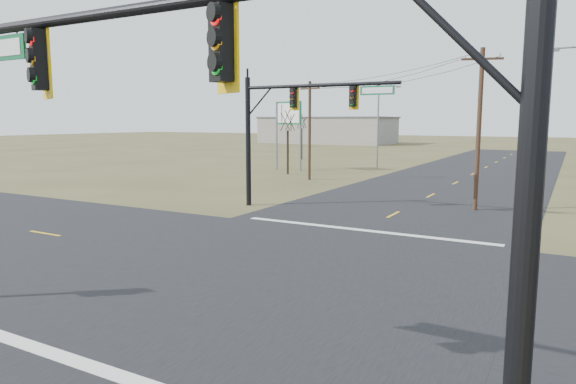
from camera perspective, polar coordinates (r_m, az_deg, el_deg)
The scene contains 14 objects.
ground at distance 17.04m, azimuth -0.91°, elevation -9.00°, with size 320.00×320.00×0.00m, color brown.
road_ew at distance 17.04m, azimuth -0.91°, elevation -8.97°, with size 160.00×14.00×0.02m, color black.
road_ns at distance 17.04m, azimuth -0.91°, elevation -8.96°, with size 14.00×160.00×0.02m, color black.
stop_bar_near at distance 11.62m, azimuth -20.80°, elevation -17.73°, with size 12.00×0.40×0.01m, color silver.
stop_bar_far at distance 23.62m, azimuth 8.29°, elevation -4.21°, with size 12.00×0.40×0.01m, color silver.
mast_arm_near at distance 7.24m, azimuth -5.01°, elevation 10.39°, with size 10.51×0.59×7.25m.
mast_arm_far at distance 28.58m, azimuth 0.41°, elevation 8.69°, with size 9.16×0.41×7.42m.
utility_pole_near at distance 30.11m, azimuth 20.45°, elevation 6.79°, with size 2.11×0.72×8.85m.
utility_pole_far at distance 43.19m, azimuth 2.41°, elevation 7.05°, with size 1.99×0.51×8.19m.
highway_sign at distance 51.77m, azimuth 0.05°, elevation 7.74°, with size 3.44×1.41×6.87m.
streetlight_c at distance 55.03m, azimuth 10.16°, elevation 7.72°, with size 2.43×0.29×8.69m.
bare_tree_a at distance 47.83m, azimuth -0.03°, elevation 8.03°, with size 3.26×3.26×6.38m.
bare_tree_b at distance 65.89m, azimuth 1.54°, elevation 7.89°, with size 2.67×2.67×6.15m.
warehouse_left at distance 114.73m, azimuth 4.42°, elevation 6.80°, with size 28.00×14.00×5.50m, color gray.
Camera 1 is at (8.20, -14.10, 4.96)m, focal length 32.00 mm.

